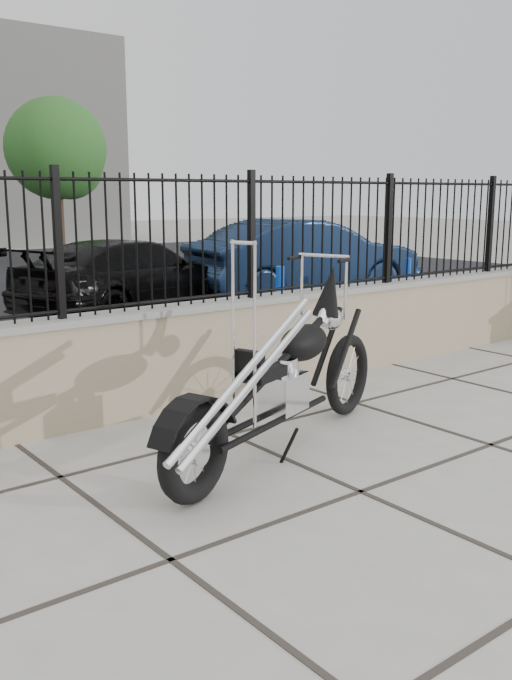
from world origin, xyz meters
name	(u,v)px	position (x,y,z in m)	size (l,w,h in m)	color
ground_plane	(361,492)	(0.00, 0.00, 0.00)	(90.00, 90.00, 0.00)	#99968E
retaining_wall	(167,358)	(0.00, 2.50, 0.48)	(14.00, 0.36, 0.96)	gray
iron_fence	(164,241)	(0.00, 2.50, 1.56)	(14.00, 0.08, 1.20)	black
chopper_motorcycle	(280,346)	(0.05, 0.91, 0.85)	(2.84, 0.50, 1.70)	black
car_black	(131,277)	(2.35, 7.52, 0.63)	(1.76, 4.32, 1.25)	black
car_blue	(305,259)	(5.91, 7.16, 0.76)	(1.60, 4.58, 1.51)	#0F1D37
bollard_b	(280,303)	(2.96, 4.39, 0.50)	(0.12, 0.12, 1.01)	#0C59B4
bollard_c	(407,284)	(6.39, 5.02, 0.44)	(0.11, 0.11, 0.89)	blue
tree_right	(55,144)	(5.10, 16.82, 3.35)	(2.84, 2.84, 4.78)	#382619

